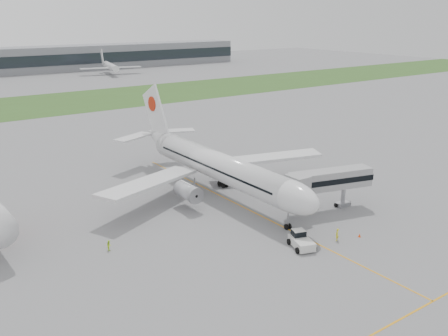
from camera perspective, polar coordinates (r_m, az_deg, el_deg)
ground at (r=89.46m, az=0.78°, el=-3.78°), size 600.00×600.00×0.00m
apron_markings at (r=85.76m, az=2.76°, el=-4.75°), size 70.00×70.00×0.04m
grass_strip at (r=196.36m, az=-20.53°, el=6.76°), size 600.00×50.00×0.02m
airliner at (r=91.38m, az=-1.01°, el=0.43°), size 48.13×53.95×17.88m
pushback_tug at (r=73.02m, az=8.77°, el=-8.15°), size 4.03×4.93×2.24m
jet_bridge at (r=85.03m, az=11.57°, el=-1.44°), size 15.87×6.95×7.25m
safety_cone_left at (r=75.22m, az=9.53°, el=-8.06°), size 0.37×0.37×0.51m
safety_cone_right at (r=78.15m, az=15.23°, el=-7.42°), size 0.42×0.42×0.58m
ground_crew_near at (r=75.92m, az=12.79°, el=-7.43°), size 0.83×0.72×1.92m
ground_crew_far at (r=73.16m, az=-13.00°, el=-8.60°), size 0.68×0.81×1.51m
distant_aircraft_right at (r=285.31m, az=-12.76°, el=10.38°), size 38.52×35.58×12.60m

